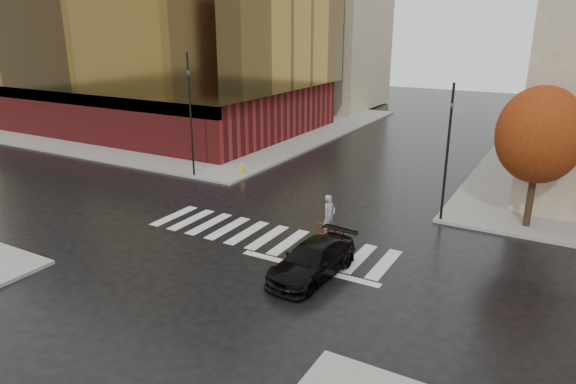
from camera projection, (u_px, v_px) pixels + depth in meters
The scene contains 12 objects.
ground at pixel (262, 241), 22.70m from camera, with size 120.00×120.00×0.00m, color black.
sidewalk_nw at pixel (195, 122), 49.88m from camera, with size 30.00×30.00×0.15m, color gray.
crosswalk at pixel (268, 237), 23.11m from camera, with size 12.00×3.00×0.01m, color silver.
office_glass at pixel (159, 34), 45.30m from camera, with size 27.00×19.00×16.00m.
building_nw_far at pixel (317, 14), 57.59m from camera, with size 14.00×12.00×20.00m, color gray.
tree_ne_a at pixel (540, 135), 22.72m from camera, with size 3.80×3.80×6.50m.
sedan at pixel (312, 260), 19.39m from camera, with size 1.82×4.48×1.30m, color black.
cyclist at pixel (330, 224), 22.83m from camera, with size 1.87×1.05×2.02m.
traffic_light_nw at pixel (190, 107), 30.75m from camera, with size 0.20×0.17×7.45m.
traffic_light_ne at pixel (448, 146), 23.76m from camera, with size 0.15×0.18×6.51m.
fire_hydrant at pixel (242, 168), 32.18m from camera, with size 0.26×0.26×0.72m.
manhole at pixel (311, 278), 19.41m from camera, with size 0.66×0.66×0.01m, color #3F3516.
Camera 1 is at (11.34, -17.57, 9.16)m, focal length 32.00 mm.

